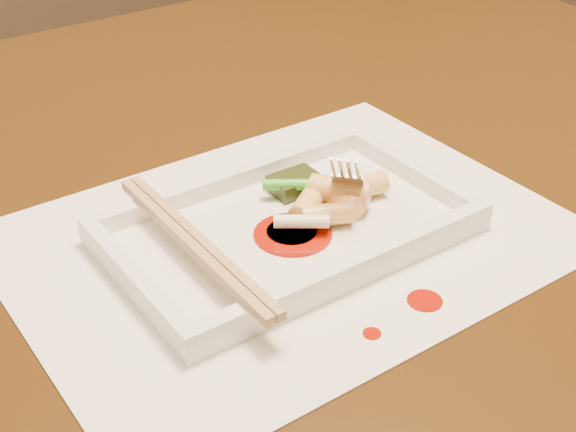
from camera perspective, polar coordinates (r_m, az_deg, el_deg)
table at (r=0.69m, az=-9.53°, el=-7.28°), size 1.40×0.90×0.75m
placemat at (r=0.60m, az=0.00°, el=-1.52°), size 0.40×0.30×0.00m
sauce_splatter_a at (r=0.54m, az=9.70°, el=-5.95°), size 0.02×0.02×0.00m
sauce_splatter_b at (r=0.51m, az=5.99°, el=-8.31°), size 0.01×0.01×0.00m
plate_base at (r=0.59m, az=0.00°, el=-1.14°), size 0.26×0.16×0.01m
plate_rim_far at (r=0.64m, az=-3.82°, el=2.69°), size 0.26×0.01×0.01m
plate_rim_near at (r=0.54m, az=4.54°, el=-3.73°), size 0.26×0.01×0.01m
plate_rim_left at (r=0.54m, az=-10.86°, el=-4.38°), size 0.01×0.14×0.01m
plate_rim_right at (r=0.66m, az=8.88°, el=3.15°), size 0.01×0.14×0.01m
veg_piece at (r=0.63m, az=0.50°, el=2.39°), size 0.04×0.03×0.01m
scallion_white at (r=0.58m, az=0.96°, el=-0.38°), size 0.04×0.03×0.01m
scallion_green at (r=0.62m, az=2.11°, el=2.26°), size 0.08×0.06×0.01m
chopstick_a at (r=0.55m, az=-7.04°, el=-2.01°), size 0.01×0.20×0.01m
chopstick_b at (r=0.55m, az=-6.31°, el=-1.74°), size 0.01×0.20×0.01m
fork at (r=0.61m, az=4.47°, el=7.93°), size 0.09×0.10×0.14m
sauce_blob_0 at (r=0.58m, az=0.34°, el=-1.30°), size 0.06×0.06×0.00m
sauce_blob_1 at (r=0.59m, az=0.26°, el=-1.12°), size 0.04×0.04×0.00m
rice_cake_0 at (r=0.62m, az=5.24°, el=2.06°), size 0.04×0.02×0.02m
rice_cake_1 at (r=0.61m, az=3.59°, el=1.32°), size 0.02×0.04×0.02m
rice_cake_2 at (r=0.61m, az=3.72°, el=1.83°), size 0.04×0.05×0.02m
rice_cake_3 at (r=0.59m, az=2.79°, el=0.10°), size 0.04×0.03×0.02m
rice_cake_4 at (r=0.60m, az=1.45°, el=0.86°), size 0.04×0.04×0.02m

